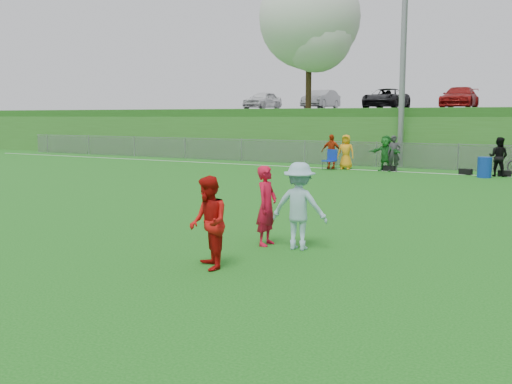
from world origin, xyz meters
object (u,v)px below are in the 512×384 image
Objects in this scene: player_blue at (299,206)px; recycling_bin at (484,167)px; player_red_center at (208,223)px; player_red_left at (267,206)px.

player_blue is 15.80m from recycling_bin.
player_red_center is at bearing -97.17° from recycling_bin.
player_red_center is 17.94m from recycling_bin.
player_red_left is 1.85× the size of recycling_bin.
player_red_center is (-0.03, -2.08, -0.01)m from player_red_left.
player_red_left is at bearing 134.19° from player_red_center.
player_red_left reaches higher than player_red_center.
player_blue reaches higher than player_red_left.
player_blue reaches higher than player_red_center.
player_red_center is 0.93× the size of player_blue.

